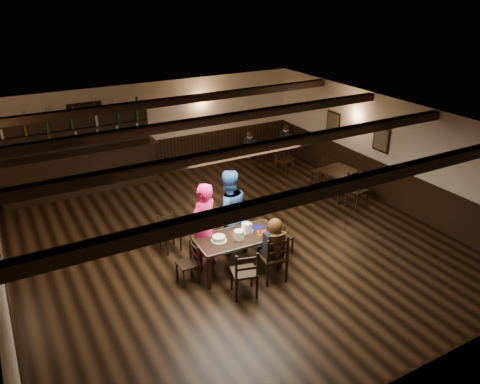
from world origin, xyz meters
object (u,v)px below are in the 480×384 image
dining_table (238,240)px  bar_counter (80,166)px  woman_pink (204,226)px  cake (219,239)px  chair_near_right (275,255)px  chair_near_left (245,271)px  man_blue (228,212)px

dining_table → bar_counter: bearing=108.9°
woman_pink → bar_counter: (-1.35, 5.02, -0.18)m
woman_pink → bar_counter: size_ratio=0.42×
dining_table → cake: size_ratio=5.50×
dining_table → chair_near_right: size_ratio=1.71×
woman_pink → cake: 0.43m
chair_near_right → woman_pink: size_ratio=0.55×
dining_table → chair_near_left: 0.92m
bar_counter → chair_near_right: bearing=-69.7°
chair_near_left → woman_pink: 1.35m
dining_table → cake: 0.42m
chair_near_right → woman_pink: 1.51m
dining_table → bar_counter: bar_counter is taller
chair_near_right → dining_table: bearing=119.6°
chair_near_right → bar_counter: bar_counter is taller
chair_near_left → bar_counter: 6.50m
man_blue → bar_counter: bearing=-60.3°
dining_table → chair_near_right: (0.41, -0.72, -0.09)m
bar_counter → man_blue: bearing=-66.6°
woman_pink → chair_near_left: bearing=78.5°
man_blue → bar_counter: bar_counter is taller
chair_near_left → man_blue: 1.69m
man_blue → chair_near_left: bearing=79.3°
woman_pink → cake: bearing=86.6°
chair_near_left → man_blue: man_blue is taller
chair_near_left → chair_near_right: 0.74m
man_blue → bar_counter: (-2.04, 4.73, -0.20)m
man_blue → woman_pink: bearing=29.2°
chair_near_right → bar_counter: (-2.28, 6.17, 0.14)m
woman_pink → man_blue: 0.75m
bar_counter → dining_table: bearing=-71.1°
chair_near_left → dining_table: bearing=69.6°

